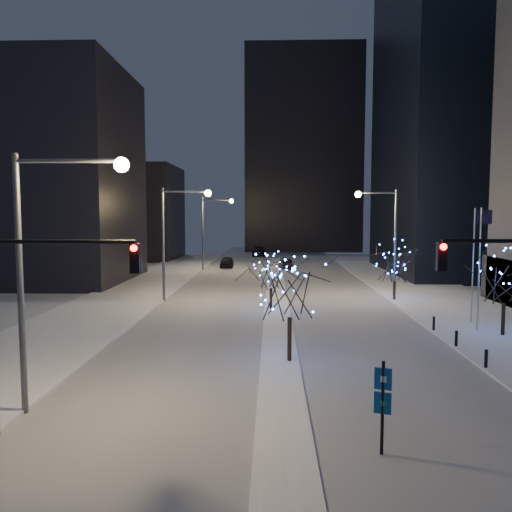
{
  "coord_description": "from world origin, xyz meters",
  "views": [
    {
      "loc": [
        -0.41,
        -16.51,
        7.72
      ],
      "look_at": [
        -1.46,
        15.97,
        5.0
      ],
      "focal_mm": 35.0,
      "sensor_mm": 36.0,
      "label": 1
    }
  ],
  "objects_px": {
    "traffic_signal_west": "(36,302)",
    "holiday_tree_median_far": "(271,273)",
    "holiday_tree_plaza_far": "(395,263)",
    "holiday_tree_plaza_near": "(505,278)",
    "street_lamp_east": "(386,228)",
    "wayfinding_sign": "(383,398)",
    "street_lamp_w_far": "(210,223)",
    "car_far": "(259,252)",
    "holiday_tree_median_near": "(290,286)",
    "car_mid": "(285,264)",
    "street_lamp_w_mid": "(175,228)",
    "car_near": "(227,262)",
    "street_lamp_w_near": "(46,247)"
  },
  "relations": [
    {
      "from": "traffic_signal_west",
      "to": "holiday_tree_median_far",
      "type": "distance_m",
      "value": 24.55
    },
    {
      "from": "holiday_tree_median_far",
      "to": "holiday_tree_plaza_far",
      "type": "bearing_deg",
      "value": 22.94
    },
    {
      "from": "holiday_tree_plaza_near",
      "to": "street_lamp_east",
      "type": "bearing_deg",
      "value": 104.95
    },
    {
      "from": "wayfinding_sign",
      "to": "holiday_tree_median_far",
      "type": "bearing_deg",
      "value": 117.96
    },
    {
      "from": "wayfinding_sign",
      "to": "street_lamp_w_far",
      "type": "bearing_deg",
      "value": 122.23
    },
    {
      "from": "car_far",
      "to": "holiday_tree_plaza_near",
      "type": "relative_size",
      "value": 1.02
    },
    {
      "from": "car_far",
      "to": "holiday_tree_median_far",
      "type": "xyz_separation_m",
      "value": [
        2.35,
        -52.33,
        2.25
      ]
    },
    {
      "from": "holiday_tree_median_near",
      "to": "wayfinding_sign",
      "type": "height_order",
      "value": "holiday_tree_median_near"
    },
    {
      "from": "street_lamp_east",
      "to": "holiday_tree_plaza_near",
      "type": "relative_size",
      "value": 1.81
    },
    {
      "from": "traffic_signal_west",
      "to": "wayfinding_sign",
      "type": "distance_m",
      "value": 11.96
    },
    {
      "from": "wayfinding_sign",
      "to": "holiday_tree_plaza_far",
      "type": "bearing_deg",
      "value": 95.02
    },
    {
      "from": "car_far",
      "to": "holiday_tree_median_far",
      "type": "bearing_deg",
      "value": -86.17
    },
    {
      "from": "car_mid",
      "to": "car_far",
      "type": "height_order",
      "value": "car_far"
    },
    {
      "from": "street_lamp_w_far",
      "to": "holiday_tree_plaza_near",
      "type": "height_order",
      "value": "street_lamp_w_far"
    },
    {
      "from": "traffic_signal_west",
      "to": "wayfinding_sign",
      "type": "height_order",
      "value": "traffic_signal_west"
    },
    {
      "from": "car_mid",
      "to": "street_lamp_east",
      "type": "bearing_deg",
      "value": 101.02
    },
    {
      "from": "street_lamp_w_far",
      "to": "traffic_signal_west",
      "type": "xyz_separation_m",
      "value": [
        0.5,
        -52.0,
        -1.74
      ]
    },
    {
      "from": "street_lamp_w_mid",
      "to": "holiday_tree_plaza_far",
      "type": "height_order",
      "value": "street_lamp_w_mid"
    },
    {
      "from": "car_near",
      "to": "holiday_tree_plaza_far",
      "type": "distance_m",
      "value": 32.91
    },
    {
      "from": "holiday_tree_plaza_near",
      "to": "car_mid",
      "type": "bearing_deg",
      "value": 107.64
    },
    {
      "from": "street_lamp_east",
      "to": "traffic_signal_west",
      "type": "xyz_separation_m",
      "value": [
        -18.52,
        -30.0,
        -1.69
      ]
    },
    {
      "from": "street_lamp_east",
      "to": "car_near",
      "type": "bearing_deg",
      "value": 123.72
    },
    {
      "from": "traffic_signal_west",
      "to": "street_lamp_east",
      "type": "bearing_deg",
      "value": 58.31
    },
    {
      "from": "street_lamp_east",
      "to": "car_mid",
      "type": "bearing_deg",
      "value": 109.25
    },
    {
      "from": "car_near",
      "to": "holiday_tree_median_near",
      "type": "bearing_deg",
      "value": -82.94
    },
    {
      "from": "street_lamp_east",
      "to": "car_mid",
      "type": "distance_m",
      "value": 26.66
    },
    {
      "from": "street_lamp_w_near",
      "to": "street_lamp_w_mid",
      "type": "relative_size",
      "value": 1.0
    },
    {
      "from": "street_lamp_w_near",
      "to": "street_lamp_east",
      "type": "distance_m",
      "value": 33.85
    },
    {
      "from": "holiday_tree_median_far",
      "to": "street_lamp_east",
      "type": "bearing_deg",
      "value": 32.87
    },
    {
      "from": "traffic_signal_west",
      "to": "car_far",
      "type": "height_order",
      "value": "traffic_signal_west"
    },
    {
      "from": "car_near",
      "to": "street_lamp_w_near",
      "type": "bearing_deg",
      "value": -94.14
    },
    {
      "from": "street_lamp_w_far",
      "to": "holiday_tree_median_far",
      "type": "bearing_deg",
      "value": -73.69
    },
    {
      "from": "street_lamp_w_far",
      "to": "wayfinding_sign",
      "type": "height_order",
      "value": "street_lamp_w_far"
    },
    {
      "from": "car_near",
      "to": "wayfinding_sign",
      "type": "distance_m",
      "value": 57.42
    },
    {
      "from": "street_lamp_w_far",
      "to": "car_mid",
      "type": "bearing_deg",
      "value": 13.87
    },
    {
      "from": "street_lamp_w_near",
      "to": "street_lamp_east",
      "type": "xyz_separation_m",
      "value": [
        19.02,
        28.0,
        -0.05
      ]
    },
    {
      "from": "car_near",
      "to": "holiday_tree_median_near",
      "type": "xyz_separation_m",
      "value": [
        7.49,
        -46.71,
        3.23
      ]
    },
    {
      "from": "street_lamp_w_near",
      "to": "holiday_tree_plaza_near",
      "type": "xyz_separation_m",
      "value": [
        23.07,
        12.85,
        -2.76
      ]
    },
    {
      "from": "car_near",
      "to": "holiday_tree_median_far",
      "type": "relative_size",
      "value": 1.06
    },
    {
      "from": "traffic_signal_west",
      "to": "holiday_tree_plaza_near",
      "type": "xyz_separation_m",
      "value": [
        22.57,
        14.85,
        -1.02
      ]
    },
    {
      "from": "car_mid",
      "to": "holiday_tree_median_near",
      "type": "height_order",
      "value": "holiday_tree_median_near"
    },
    {
      "from": "traffic_signal_west",
      "to": "holiday_tree_plaza_near",
      "type": "bearing_deg",
      "value": 33.35
    },
    {
      "from": "street_lamp_w_mid",
      "to": "street_lamp_w_near",
      "type": "bearing_deg",
      "value": -90.0
    },
    {
      "from": "street_lamp_w_mid",
      "to": "holiday_tree_median_far",
      "type": "relative_size",
      "value": 2.25
    },
    {
      "from": "car_mid",
      "to": "holiday_tree_median_near",
      "type": "distance_m",
      "value": 45.85
    },
    {
      "from": "street_lamp_w_far",
      "to": "car_far",
      "type": "distance_m",
      "value": 24.92
    },
    {
      "from": "car_mid",
      "to": "holiday_tree_median_near",
      "type": "xyz_separation_m",
      "value": [
        -1.0,
        -45.71,
        3.34
      ]
    },
    {
      "from": "street_lamp_w_near",
      "to": "wayfinding_sign",
      "type": "height_order",
      "value": "street_lamp_w_near"
    },
    {
      "from": "holiday_tree_median_near",
      "to": "holiday_tree_plaza_far",
      "type": "distance_m",
      "value": 21.44
    },
    {
      "from": "car_near",
      "to": "car_far",
      "type": "distance_m",
      "value": 20.34
    }
  ]
}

